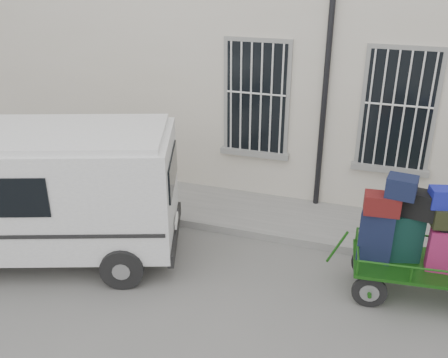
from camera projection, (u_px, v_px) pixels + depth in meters
name	position (u px, v px, depth m)	size (l,w,h in m)	color
ground	(230.00, 279.00, 8.21)	(80.00, 80.00, 0.00)	slate
building	(301.00, 42.00, 11.72)	(24.00, 5.15, 6.00)	beige
sidewalk	(263.00, 215.00, 10.08)	(24.00, 1.70, 0.15)	gray
luggage_cart	(432.00, 241.00, 7.37)	(2.76, 1.26, 2.02)	black
van	(38.00, 187.00, 8.32)	(4.96, 3.32, 2.32)	silver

